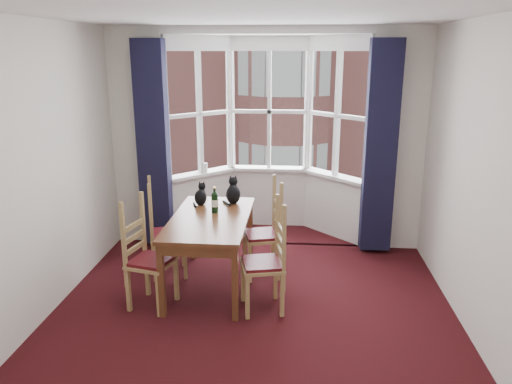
# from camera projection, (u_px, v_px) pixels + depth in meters

# --- Properties ---
(floor) EXTENTS (4.50, 4.50, 0.00)m
(floor) POSITION_uv_depth(u_px,v_px,m) (250.00, 332.00, 4.61)
(floor) COLOR black
(floor) RESTS_ON ground
(ceiling) EXTENTS (4.50, 4.50, 0.00)m
(ceiling) POSITION_uv_depth(u_px,v_px,m) (248.00, 11.00, 3.84)
(ceiling) COLOR white
(ceiling) RESTS_ON floor
(wall_left) EXTENTS (0.00, 4.50, 4.50)m
(wall_left) POSITION_uv_depth(u_px,v_px,m) (23.00, 181.00, 4.38)
(wall_left) COLOR silver
(wall_left) RESTS_ON floor
(wall_right) EXTENTS (0.00, 4.50, 4.50)m
(wall_right) POSITION_uv_depth(u_px,v_px,m) (493.00, 192.00, 4.07)
(wall_right) COLOR silver
(wall_right) RESTS_ON floor
(wall_near) EXTENTS (4.00, 0.00, 4.00)m
(wall_near) POSITION_uv_depth(u_px,v_px,m) (197.00, 329.00, 2.07)
(wall_near) COLOR silver
(wall_near) RESTS_ON floor
(wall_back_pier_left) EXTENTS (0.70, 0.12, 2.80)m
(wall_back_pier_left) POSITION_uv_depth(u_px,v_px,m) (140.00, 138.00, 6.51)
(wall_back_pier_left) COLOR silver
(wall_back_pier_left) RESTS_ON floor
(wall_back_pier_right) EXTENTS (0.70, 0.12, 2.80)m
(wall_back_pier_right) POSITION_uv_depth(u_px,v_px,m) (397.00, 142.00, 6.25)
(wall_back_pier_right) COLOR silver
(wall_back_pier_right) RESTS_ON floor
(bay_window) EXTENTS (2.76, 0.94, 2.80)m
(bay_window) POSITION_uv_depth(u_px,v_px,m) (268.00, 134.00, 6.86)
(bay_window) COLOR white
(bay_window) RESTS_ON floor
(curtain_left) EXTENTS (0.38, 0.22, 2.60)m
(curtain_left) POSITION_uv_depth(u_px,v_px,m) (153.00, 145.00, 6.33)
(curtain_left) COLOR black
(curtain_left) RESTS_ON floor
(curtain_right) EXTENTS (0.38, 0.22, 2.60)m
(curtain_right) POSITION_uv_depth(u_px,v_px,m) (380.00, 148.00, 6.11)
(curtain_right) COLOR black
(curtain_right) RESTS_ON floor
(dining_table) EXTENTS (0.82, 1.52, 0.80)m
(dining_table) POSITION_uv_depth(u_px,v_px,m) (210.00, 225.00, 5.34)
(dining_table) COLOR brown
(dining_table) RESTS_ON floor
(chair_left_near) EXTENTS (0.49, 0.50, 0.92)m
(chair_left_near) POSITION_uv_depth(u_px,v_px,m) (143.00, 261.00, 5.00)
(chair_left_near) COLOR #A3864F
(chair_left_near) RESTS_ON floor
(chair_left_far) EXTENTS (0.50, 0.51, 0.92)m
(chair_left_far) POSITION_uv_depth(u_px,v_px,m) (160.00, 236.00, 5.68)
(chair_left_far) COLOR #A3864F
(chair_left_far) RESTS_ON floor
(chair_right_near) EXTENTS (0.48, 0.50, 0.92)m
(chair_right_near) POSITION_uv_depth(u_px,v_px,m) (271.00, 265.00, 4.92)
(chair_right_near) COLOR #A3864F
(chair_right_near) RESTS_ON floor
(chair_right_far) EXTENTS (0.50, 0.51, 0.92)m
(chair_right_far) POSITION_uv_depth(u_px,v_px,m) (270.00, 236.00, 5.69)
(chair_right_far) COLOR #A3864F
(chair_right_far) RESTS_ON floor
(cat_left) EXTENTS (0.15, 0.21, 0.27)m
(cat_left) POSITION_uv_depth(u_px,v_px,m) (201.00, 196.00, 5.72)
(cat_left) COLOR black
(cat_left) RESTS_ON dining_table
(cat_right) EXTENTS (0.19, 0.25, 0.32)m
(cat_right) POSITION_uv_depth(u_px,v_px,m) (233.00, 193.00, 5.78)
(cat_right) COLOR black
(cat_right) RESTS_ON dining_table
(wine_bottle) EXTENTS (0.07, 0.07, 0.29)m
(wine_bottle) POSITION_uv_depth(u_px,v_px,m) (215.00, 201.00, 5.44)
(wine_bottle) COLOR black
(wine_bottle) RESTS_ON dining_table
(candle_tall) EXTENTS (0.06, 0.06, 0.13)m
(candle_tall) POSITION_uv_depth(u_px,v_px,m) (205.00, 168.00, 6.91)
(candle_tall) COLOR white
(candle_tall) RESTS_ON bay_window
(street) EXTENTS (80.00, 80.00, 0.00)m
(street) POSITION_uv_depth(u_px,v_px,m) (291.00, 168.00, 37.16)
(street) COLOR #333335
(street) RESTS_ON ground
(tenement_building) EXTENTS (18.40, 7.80, 15.20)m
(tenement_building) POSITION_uv_depth(u_px,v_px,m) (287.00, 77.00, 17.60)
(tenement_building) COLOR #A05B52
(tenement_building) RESTS_ON street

